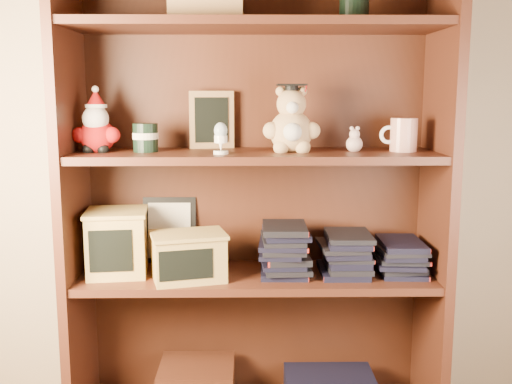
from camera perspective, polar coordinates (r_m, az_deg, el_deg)
The scene contains 16 objects.
bookcase at distance 1.98m, azimuth -0.09°, elevation -0.94°, with size 1.20×0.35×1.60m.
shelf_lower at distance 1.99m, azimuth -0.00°, elevation -8.07°, with size 1.14×0.33×0.02m.
shelf_upper at distance 1.90m, azimuth -0.00°, elevation 3.49°, with size 1.14×0.33×0.02m.
santa_plush at distance 1.95m, azimuth -14.95°, elevation 5.97°, with size 0.15×0.11×0.21m.
teachers_tin at distance 1.92m, azimuth -10.48°, elevation 5.15°, with size 0.08×0.08×0.09m.
chalkboard_plaque at distance 2.01m, azimuth -4.24°, elevation 6.78°, with size 0.15×0.10×0.19m.
egg_cup at distance 1.82m, azimuth -3.38°, elevation 5.25°, with size 0.05×0.05×0.10m.
grad_teddy_bear at distance 1.89m, azimuth 3.39°, elevation 6.35°, with size 0.18×0.15×0.22m.
pink_figurine at distance 1.93m, azimuth 9.35°, elevation 4.75°, with size 0.05×0.05×0.08m.
teacher_mug at distance 1.96m, azimuth 13.81°, elevation 5.31°, with size 0.12×0.08×0.11m.
certificate_frame at distance 2.10m, azimuth -8.23°, elevation -3.59°, with size 0.18×0.05×0.23m.
treats_box at distance 2.00m, azimuth -13.09°, elevation -4.65°, with size 0.21×0.21×0.21m.
pencils_box at distance 1.91m, azimuth -6.44°, elevation -6.08°, with size 0.26×0.22×0.15m.
book_stack_left at distance 1.96m, azimuth 2.65°, elevation -5.47°, with size 0.14×0.20×0.16m.
book_stack_mid at distance 1.99m, azimuth 8.46°, elevation -5.85°, with size 0.14×0.20×0.13m.
book_stack_right at distance 2.03m, azimuth 13.34°, elevation -5.95°, with size 0.14×0.20×0.11m.
Camera 1 is at (-0.23, -0.59, 1.14)m, focal length 42.00 mm.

